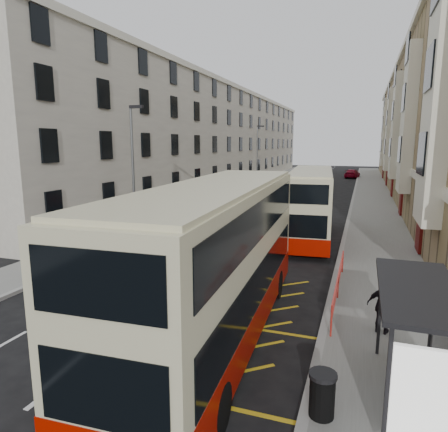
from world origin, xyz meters
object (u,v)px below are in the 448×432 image
at_px(car_dark, 302,171).
at_px(double_decker_front, 217,263).
at_px(pedestrian_mid, 423,299).
at_px(pedestrian_near, 404,399).
at_px(pedestrian_far, 384,306).
at_px(bus_shelter, 426,326).
at_px(street_lamp_near, 134,165).
at_px(double_decker_rear, 310,204).
at_px(litter_bin, 322,394).
at_px(white_van, 279,183).
at_px(car_red, 352,174).
at_px(car_silver, 282,177).
at_px(street_lamp_far, 258,153).

bearing_deg(car_dark, double_decker_front, -62.95).
bearing_deg(pedestrian_mid, pedestrian_near, -117.42).
bearing_deg(pedestrian_far, bus_shelter, 117.51).
height_order(street_lamp_near, pedestrian_near, street_lamp_near).
bearing_deg(car_dark, pedestrian_near, -59.03).
distance_m(double_decker_front, pedestrian_far, 5.32).
relative_size(bus_shelter, car_dark, 0.96).
distance_m(bus_shelter, double_decker_rear, 16.77).
height_order(double_decker_rear, pedestrian_mid, double_decker_rear).
relative_size(pedestrian_mid, pedestrian_far, 0.94).
distance_m(litter_bin, pedestrian_far, 4.77).
relative_size(double_decker_front, litter_bin, 12.08).
distance_m(white_van, car_red, 21.83).
height_order(double_decker_front, pedestrian_near, double_decker_front).
height_order(bus_shelter, car_silver, bus_shelter).
bearing_deg(car_dark, white_van, -68.27).
distance_m(double_decker_front, car_silver, 52.05).
bearing_deg(car_silver, pedestrian_mid, -77.18).
height_order(street_lamp_near, car_red, street_lamp_near).
xyz_separation_m(street_lamp_far, double_decker_rear, (10.24, -26.23, -2.44)).
xyz_separation_m(street_lamp_far, car_dark, (2.51, 23.67, -3.91)).
bearing_deg(car_red, double_decker_front, 95.77).
relative_size(litter_bin, pedestrian_near, 0.57).
height_order(street_lamp_far, pedestrian_far, street_lamp_far).
bearing_deg(double_decker_front, double_decker_rear, 83.41).
bearing_deg(double_decker_front, pedestrian_mid, 23.31).
distance_m(street_lamp_near, car_silver, 41.07).
bearing_deg(white_van, pedestrian_near, -62.19).
distance_m(pedestrian_near, pedestrian_mid, 5.98).
xyz_separation_m(street_lamp_near, pedestrian_far, (14.08, -8.73, -3.63)).
xyz_separation_m(double_decker_front, car_silver, (-8.13, 51.37, -1.79)).
distance_m(street_lamp_far, double_decker_front, 41.62).
xyz_separation_m(street_lamp_far, pedestrian_near, (14.28, -43.44, -3.61)).
bearing_deg(litter_bin, car_silver, 102.04).
relative_size(street_lamp_far, car_silver, 2.10).
relative_size(car_silver, car_red, 0.76).
distance_m(pedestrian_mid, white_van, 40.47).
distance_m(litter_bin, pedestrian_near, 1.62).
relative_size(double_decker_rear, car_silver, 2.88).
bearing_deg(car_red, car_dark, -9.08).
bearing_deg(pedestrian_near, double_decker_rear, -77.55).
height_order(double_decker_rear, litter_bin, double_decker_rear).
xyz_separation_m(double_decker_front, pedestrian_near, (4.99, -2.93, -1.42)).
distance_m(double_decker_rear, pedestrian_far, 13.13).
height_order(double_decker_front, double_decker_rear, double_decker_front).
height_order(street_lamp_near, double_decker_rear, street_lamp_near).
bearing_deg(double_decker_rear, pedestrian_near, -81.73).
relative_size(pedestrian_near, pedestrian_far, 1.02).
bearing_deg(pedestrian_near, double_decker_front, -31.15).
bearing_deg(street_lamp_near, car_red, 77.39).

